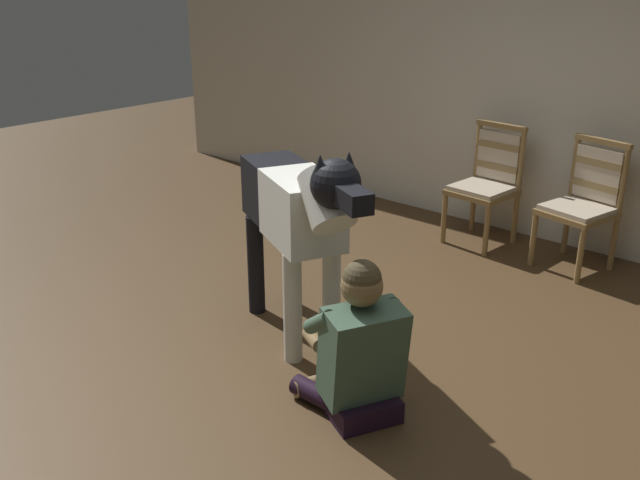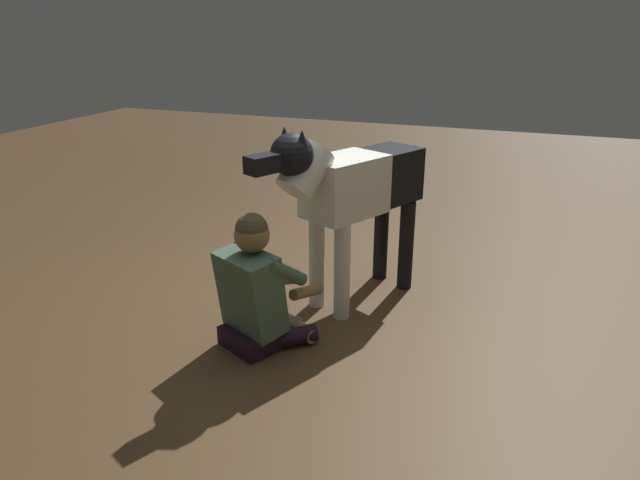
{
  "view_description": "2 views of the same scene",
  "coord_description": "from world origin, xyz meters",
  "px_view_note": "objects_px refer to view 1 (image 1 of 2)",
  "views": [
    {
      "loc": [
        2.44,
        -2.69,
        2.17
      ],
      "look_at": [
        -0.1,
        0.22,
        0.66
      ],
      "focal_mm": 39.57,
      "sensor_mm": 36.0,
      "label": 1
    },
    {
      "loc": [
        3.36,
        1.24,
        1.91
      ],
      "look_at": [
        -0.06,
        -0.04,
        0.5
      ],
      "focal_mm": 32.38,
      "sensor_mm": 36.0,
      "label": 2
    }
  ],
  "objects_px": {
    "dining_chair_right_of_pair": "(586,198)",
    "hot_dog_on_plate": "(338,383)",
    "large_dog": "(298,213)",
    "person_sitting_on_floor": "(358,351)",
    "dining_chair_left_of_pair": "(489,178)"
  },
  "relations": [
    {
      "from": "large_dog",
      "to": "hot_dog_on_plate",
      "type": "distance_m",
      "value": 1.0
    },
    {
      "from": "dining_chair_right_of_pair",
      "to": "hot_dog_on_plate",
      "type": "xyz_separation_m",
      "value": [
        -0.3,
        -2.53,
        -0.52
      ]
    },
    {
      "from": "dining_chair_right_of_pair",
      "to": "large_dog",
      "type": "relative_size",
      "value": 0.66
    },
    {
      "from": "person_sitting_on_floor",
      "to": "hot_dog_on_plate",
      "type": "height_order",
      "value": "person_sitting_on_floor"
    },
    {
      "from": "dining_chair_left_of_pair",
      "to": "large_dog",
      "type": "xyz_separation_m",
      "value": [
        -0.02,
        -2.28,
        0.29
      ]
    },
    {
      "from": "dining_chair_right_of_pair",
      "to": "person_sitting_on_floor",
      "type": "height_order",
      "value": "dining_chair_right_of_pair"
    },
    {
      "from": "dining_chair_right_of_pair",
      "to": "person_sitting_on_floor",
      "type": "xyz_separation_m",
      "value": [
        -0.09,
        -2.64,
        -0.19
      ]
    },
    {
      "from": "dining_chair_right_of_pair",
      "to": "hot_dog_on_plate",
      "type": "bearing_deg",
      "value": -96.8
    },
    {
      "from": "person_sitting_on_floor",
      "to": "hot_dog_on_plate",
      "type": "bearing_deg",
      "value": 154.13
    },
    {
      "from": "dining_chair_left_of_pair",
      "to": "person_sitting_on_floor",
      "type": "bearing_deg",
      "value": -74.78
    },
    {
      "from": "person_sitting_on_floor",
      "to": "large_dog",
      "type": "distance_m",
      "value": 0.95
    },
    {
      "from": "dining_chair_right_of_pair",
      "to": "large_dog",
      "type": "distance_m",
      "value": 2.44
    },
    {
      "from": "person_sitting_on_floor",
      "to": "large_dog",
      "type": "xyz_separation_m",
      "value": [
        -0.74,
        0.36,
        0.48
      ]
    },
    {
      "from": "dining_chair_right_of_pair",
      "to": "large_dog",
      "type": "height_order",
      "value": "large_dog"
    },
    {
      "from": "dining_chair_left_of_pair",
      "to": "person_sitting_on_floor",
      "type": "distance_m",
      "value": 2.74
    }
  ]
}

